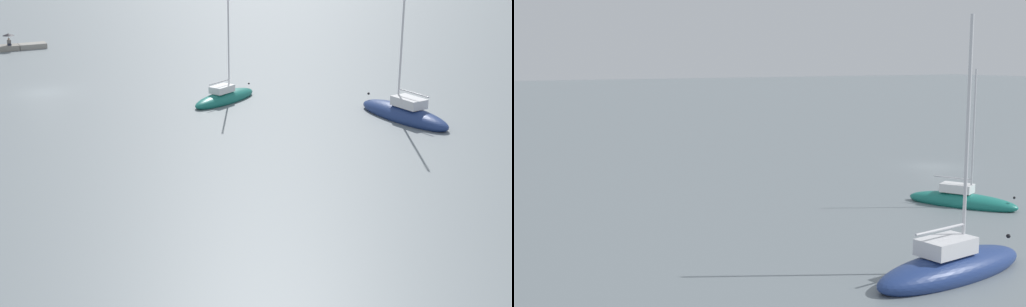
{
  "view_description": "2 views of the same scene",
  "coord_description": "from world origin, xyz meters",
  "views": [
    {
      "loc": [
        10.86,
        62.32,
        15.15
      ],
      "look_at": [
        -6.85,
        26.08,
        1.56
      ],
      "focal_mm": 52.98,
      "sensor_mm": 36.0,
      "label": 1
    },
    {
      "loc": [
        -41.62,
        39.39,
        8.95
      ],
      "look_at": [
        -5.49,
        18.95,
        3.08
      ],
      "focal_mm": 47.06,
      "sensor_mm": 36.0,
      "label": 2
    }
  ],
  "objects": [
    {
      "name": "ground_plane",
      "position": [
        0.0,
        0.0,
        0.0
      ],
      "size": [
        500.0,
        500.0,
        0.0
      ],
      "primitive_type": "plane",
      "color": "slate"
    },
    {
      "name": "sailboat_navy_far",
      "position": [
        -21.97,
        19.63,
        0.42
      ],
      "size": [
        3.46,
        8.72,
        11.16
      ],
      "rotation": [
        0.0,
        0.0,
        3.27
      ],
      "color": "navy",
      "rests_on": "ground_plane"
    },
    {
      "name": "sailboat_teal_outer",
      "position": [
        -12.3,
        9.27,
        0.33
      ],
      "size": [
        6.87,
        4.74,
        8.7
      ],
      "rotation": [
        0.0,
        0.0,
        2.04
      ],
      "color": "#197266",
      "rests_on": "ground_plane"
    }
  ]
}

